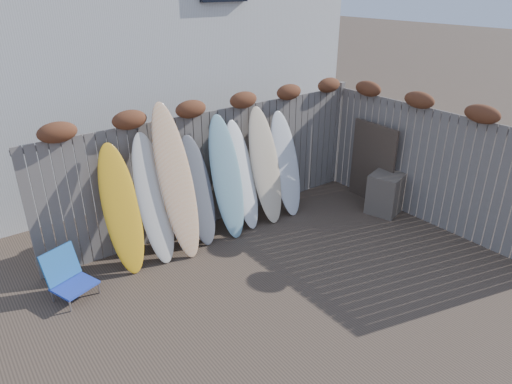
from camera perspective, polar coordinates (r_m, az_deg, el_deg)
ground at (r=6.63m, az=6.33°, el=-11.41°), size 80.00×80.00×0.00m
back_fence at (r=7.79m, az=-4.91°, el=4.31°), size 6.05×0.28×2.24m
right_fence at (r=8.35m, az=20.87°, el=3.87°), size 0.28×4.40×2.24m
house at (r=11.19m, az=-15.28°, el=20.48°), size 8.50×5.50×6.33m
beach_chair at (r=6.73m, az=-22.50°, el=-9.60°), size 0.66×0.68×0.67m
wooden_crate at (r=8.71m, az=15.94°, el=-0.08°), size 0.77×0.70×0.75m
lattice_panel at (r=8.93m, az=14.34°, el=3.49°), size 0.08×1.02×1.53m
surfboard_0 at (r=6.81m, az=-16.45°, el=-2.12°), size 0.56×0.69×1.87m
surfboard_1 at (r=6.93m, az=-12.68°, el=-0.87°), size 0.53×0.71×1.94m
surfboard_2 at (r=6.97m, az=-9.95°, el=1.26°), size 0.55×0.82×2.32m
surfboard_3 at (r=7.31m, az=-7.29°, el=0.12°), size 0.51×0.63×1.74m
surfboard_4 at (r=7.47m, az=-3.68°, el=1.84°), size 0.59×0.75×1.98m
surfboard_5 at (r=7.73m, az=-1.70°, el=2.09°), size 0.51×0.68×1.83m
surfboard_6 at (r=7.92m, az=1.18°, el=3.29°), size 0.59×0.74×1.99m
surfboard_7 at (r=8.22m, az=3.74°, el=3.51°), size 0.57×0.69×1.84m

